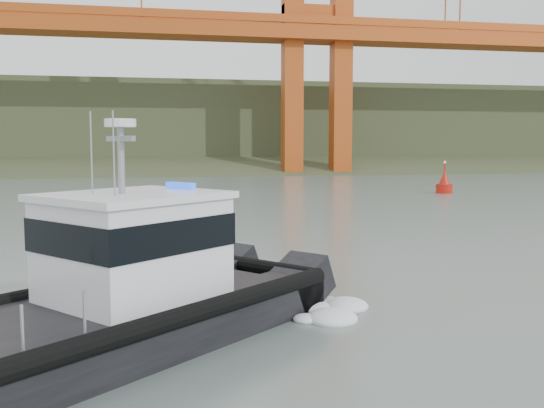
% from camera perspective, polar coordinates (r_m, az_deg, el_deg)
% --- Properties ---
extents(ground, '(400.00, 400.00, 0.00)m').
position_cam_1_polar(ground, '(20.30, 0.80, -8.63)').
color(ground, slate).
rests_on(ground, ground).
extents(headlands, '(500.00, 105.36, 27.12)m').
position_cam_1_polar(headlands, '(144.79, -9.76, 6.47)').
color(headlands, '#323E23').
rests_on(headlands, ground).
extents(patrol_boat, '(11.98, 11.11, 5.83)m').
position_cam_1_polar(patrol_boat, '(15.76, -13.85, -7.55)').
color(patrol_boat, black).
rests_on(patrol_boat, ground).
extents(nav_buoy, '(1.65, 1.65, 3.44)m').
position_cam_1_polar(nav_buoy, '(63.65, 15.91, 1.81)').
color(nav_buoy, '#B5160C').
rests_on(nav_buoy, ground).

